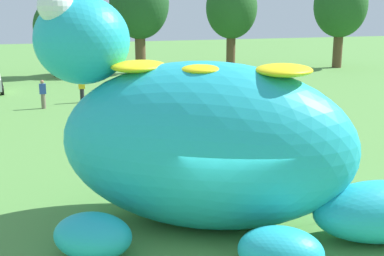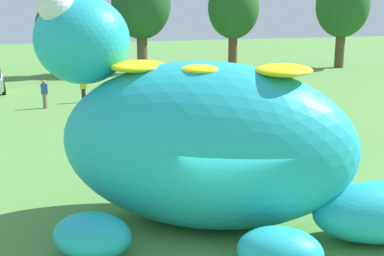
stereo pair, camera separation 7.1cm
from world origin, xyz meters
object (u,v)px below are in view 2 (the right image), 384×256
(giant_inflatable_creature, at_px, (205,143))
(spectator_wandering, at_px, (83,89))
(spectator_mid_field, at_px, (267,104))
(spectator_near_inflatable, at_px, (45,94))

(giant_inflatable_creature, xyz_separation_m, spectator_wandering, (-0.65, 19.74, -1.46))
(giant_inflatable_creature, height_order, spectator_mid_field, giant_inflatable_creature)
(giant_inflatable_creature, xyz_separation_m, spectator_near_inflatable, (-3.09, 18.57, -1.46))
(spectator_mid_field, bearing_deg, spectator_near_inflatable, 146.99)
(giant_inflatable_creature, bearing_deg, spectator_wandering, 91.89)
(spectator_wandering, bearing_deg, giant_inflatable_creature, -88.11)
(spectator_mid_field, xyz_separation_m, spectator_wandering, (-8.59, 8.34, 0.00))
(spectator_mid_field, distance_m, spectator_wandering, 11.97)
(giant_inflatable_creature, height_order, spectator_wandering, giant_inflatable_creature)
(giant_inflatable_creature, xyz_separation_m, spectator_mid_field, (7.94, 11.40, -1.46))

